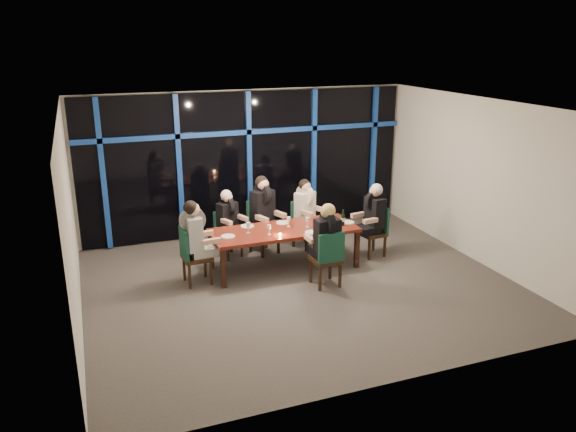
{
  "coord_description": "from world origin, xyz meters",
  "views": [
    {
      "loc": [
        -3.25,
        -8.06,
        4.05
      ],
      "look_at": [
        0.0,
        0.6,
        1.05
      ],
      "focal_mm": 35.0,
      "sensor_mm": 36.0,
      "label": 1
    }
  ],
  "objects_px": {
    "chair_far_right": "(303,221)",
    "diner_near_mid": "(326,232)",
    "water_pitcher": "(323,223)",
    "diner_end_right": "(373,210)",
    "diner_far_right": "(306,204)",
    "diner_far_mid": "(264,204)",
    "chair_far_left": "(227,231)",
    "chair_end_right": "(376,228)",
    "dining_table": "(284,232)",
    "wine_bottle": "(343,219)",
    "chair_end_left": "(191,253)",
    "diner_far_left": "(228,214)",
    "chair_far_mid": "(261,223)",
    "chair_near_mid": "(328,256)",
    "diner_end_left": "(195,230)"
  },
  "relations": [
    {
      "from": "chair_far_left",
      "to": "chair_end_left",
      "type": "relative_size",
      "value": 0.89
    },
    {
      "from": "diner_far_right",
      "to": "chair_end_right",
      "type": "bearing_deg",
      "value": -62.59
    },
    {
      "from": "chair_far_mid",
      "to": "diner_far_mid",
      "type": "relative_size",
      "value": 1.03
    },
    {
      "from": "chair_far_right",
      "to": "diner_far_right",
      "type": "distance_m",
      "value": 0.38
    },
    {
      "from": "diner_far_mid",
      "to": "diner_end_right",
      "type": "distance_m",
      "value": 2.07
    },
    {
      "from": "diner_near_mid",
      "to": "dining_table",
      "type": "bearing_deg",
      "value": -68.85
    },
    {
      "from": "wine_bottle",
      "to": "water_pitcher",
      "type": "relative_size",
      "value": 1.64
    },
    {
      "from": "chair_end_right",
      "to": "diner_far_right",
      "type": "distance_m",
      "value": 1.43
    },
    {
      "from": "diner_far_mid",
      "to": "diner_near_mid",
      "type": "xyz_separation_m",
      "value": [
        0.5,
        -1.77,
        -0.05
      ]
    },
    {
      "from": "chair_far_left",
      "to": "diner_end_right",
      "type": "bearing_deg",
      "value": -42.23
    },
    {
      "from": "chair_far_mid",
      "to": "diner_end_right",
      "type": "bearing_deg",
      "value": -45.83
    },
    {
      "from": "dining_table",
      "to": "chair_far_left",
      "type": "distance_m",
      "value": 1.26
    },
    {
      "from": "chair_end_right",
      "to": "diner_near_mid",
      "type": "bearing_deg",
      "value": -64.97
    },
    {
      "from": "diner_far_mid",
      "to": "chair_far_mid",
      "type": "bearing_deg",
      "value": 90.0
    },
    {
      "from": "diner_far_right",
      "to": "diner_end_right",
      "type": "xyz_separation_m",
      "value": [
        1.0,
        -0.87,
        0.02
      ]
    },
    {
      "from": "chair_end_left",
      "to": "diner_end_left",
      "type": "xyz_separation_m",
      "value": [
        0.08,
        0.01,
        0.4
      ]
    },
    {
      "from": "chair_far_left",
      "to": "diner_far_right",
      "type": "bearing_deg",
      "value": -25.32
    },
    {
      "from": "wine_bottle",
      "to": "diner_end_right",
      "type": "bearing_deg",
      "value": 14.04
    },
    {
      "from": "chair_far_right",
      "to": "diner_near_mid",
      "type": "xyz_separation_m",
      "value": [
        -0.34,
        -1.86,
        0.42
      ]
    },
    {
      "from": "chair_near_mid",
      "to": "diner_far_mid",
      "type": "distance_m",
      "value": 1.97
    },
    {
      "from": "dining_table",
      "to": "wine_bottle",
      "type": "bearing_deg",
      "value": -10.73
    },
    {
      "from": "dining_table",
      "to": "chair_end_left",
      "type": "distance_m",
      "value": 1.7
    },
    {
      "from": "water_pitcher",
      "to": "diner_far_mid",
      "type": "bearing_deg",
      "value": 102.33
    },
    {
      "from": "chair_far_left",
      "to": "chair_far_mid",
      "type": "distance_m",
      "value": 0.69
    },
    {
      "from": "chair_far_left",
      "to": "chair_far_mid",
      "type": "bearing_deg",
      "value": -23.69
    },
    {
      "from": "chair_far_mid",
      "to": "chair_end_left",
      "type": "height_order",
      "value": "chair_far_mid"
    },
    {
      "from": "chair_end_left",
      "to": "chair_far_left",
      "type": "bearing_deg",
      "value": -43.94
    },
    {
      "from": "wine_bottle",
      "to": "chair_far_mid",
      "type": "bearing_deg",
      "value": 136.73
    },
    {
      "from": "diner_end_left",
      "to": "diner_near_mid",
      "type": "relative_size",
      "value": 1.01
    },
    {
      "from": "chair_far_right",
      "to": "water_pitcher",
      "type": "distance_m",
      "value": 1.19
    },
    {
      "from": "chair_far_mid",
      "to": "chair_far_right",
      "type": "xyz_separation_m",
      "value": [
        0.87,
        -0.0,
        -0.05
      ]
    },
    {
      "from": "diner_far_right",
      "to": "diner_end_left",
      "type": "distance_m",
      "value": 2.56
    },
    {
      "from": "chair_near_mid",
      "to": "diner_far_mid",
      "type": "height_order",
      "value": "diner_far_mid"
    },
    {
      "from": "diner_near_mid",
      "to": "wine_bottle",
      "type": "distance_m",
      "value": 0.99
    },
    {
      "from": "diner_far_mid",
      "to": "chair_near_mid",
      "type": "bearing_deg",
      "value": -94.41
    },
    {
      "from": "chair_near_mid",
      "to": "water_pitcher",
      "type": "height_order",
      "value": "chair_near_mid"
    },
    {
      "from": "chair_end_left",
      "to": "diner_near_mid",
      "type": "bearing_deg",
      "value": -115.73
    },
    {
      "from": "diner_end_right",
      "to": "wine_bottle",
      "type": "height_order",
      "value": "diner_end_right"
    },
    {
      "from": "water_pitcher",
      "to": "chair_far_left",
      "type": "bearing_deg",
      "value": 118.41
    },
    {
      "from": "chair_far_left",
      "to": "diner_far_mid",
      "type": "bearing_deg",
      "value": -30.23
    },
    {
      "from": "chair_far_right",
      "to": "diner_far_left",
      "type": "xyz_separation_m",
      "value": [
        -1.53,
        -0.05,
        0.33
      ]
    },
    {
      "from": "chair_near_mid",
      "to": "diner_end_right",
      "type": "distance_m",
      "value": 1.74
    },
    {
      "from": "dining_table",
      "to": "chair_end_right",
      "type": "distance_m",
      "value": 1.86
    },
    {
      "from": "chair_far_right",
      "to": "diner_end_right",
      "type": "xyz_separation_m",
      "value": [
        1.04,
        -0.94,
        0.39
      ]
    },
    {
      "from": "chair_far_left",
      "to": "diner_end_right",
      "type": "xyz_separation_m",
      "value": [
        2.59,
        -0.97,
        0.42
      ]
    },
    {
      "from": "chair_far_right",
      "to": "diner_far_left",
      "type": "bearing_deg",
      "value": 157.43
    },
    {
      "from": "diner_end_left",
      "to": "diner_end_right",
      "type": "height_order",
      "value": "diner_end_left"
    },
    {
      "from": "dining_table",
      "to": "water_pitcher",
      "type": "height_order",
      "value": "water_pitcher"
    },
    {
      "from": "diner_far_right",
      "to": "diner_near_mid",
      "type": "xyz_separation_m",
      "value": [
        -0.38,
        -1.78,
        0.05
      ]
    },
    {
      "from": "dining_table",
      "to": "diner_far_mid",
      "type": "bearing_deg",
      "value": 96.96
    }
  ]
}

